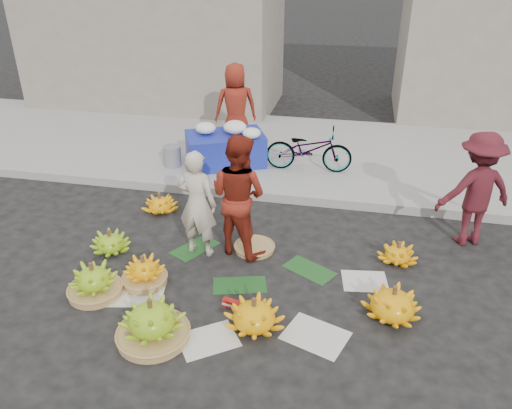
% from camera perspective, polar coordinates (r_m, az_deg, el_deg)
% --- Properties ---
extents(ground, '(80.00, 80.00, 0.00)m').
position_cam_1_polar(ground, '(6.33, -0.56, -8.28)').
color(ground, black).
rests_on(ground, ground).
extents(curb, '(40.00, 0.25, 0.15)m').
position_cam_1_polar(curb, '(8.15, 2.74, 1.03)').
color(curb, gray).
rests_on(curb, ground).
extents(sidewalk, '(40.00, 4.00, 0.12)m').
position_cam_1_polar(sidewalk, '(10.06, 4.70, 6.15)').
color(sidewalk, gray).
rests_on(sidewalk, ground).
extents(building_left, '(6.00, 3.00, 4.00)m').
position_cam_1_polar(building_left, '(13.35, -11.47, 19.62)').
color(building_left, gray).
rests_on(building_left, sidewalk).
extents(newspaper_scatter, '(3.20, 1.80, 0.00)m').
position_cam_1_polar(newspaper_scatter, '(5.71, -2.32, -12.83)').
color(newspaper_scatter, silver).
rests_on(newspaper_scatter, ground).
extents(banana_leaves, '(2.00, 1.00, 0.00)m').
position_cam_1_polar(banana_leaves, '(6.50, -1.05, -7.14)').
color(banana_leaves, '#164319').
rests_on(banana_leaves, ground).
extents(banana_bunch_0, '(0.54, 0.54, 0.39)m').
position_cam_1_polar(banana_bunch_0, '(6.29, -12.68, -7.53)').
color(banana_bunch_0, '#9F7843').
rests_on(banana_bunch_0, ground).
extents(banana_bunch_1, '(0.63, 0.63, 0.44)m').
position_cam_1_polar(banana_bunch_1, '(6.24, -18.06, -8.33)').
color(banana_bunch_1, '#9F7843').
rests_on(banana_bunch_1, ground).
extents(banana_bunch_2, '(0.79, 0.79, 0.51)m').
position_cam_1_polar(banana_bunch_2, '(5.43, -11.82, -12.96)').
color(banana_bunch_2, '#9F7843').
rests_on(banana_bunch_2, ground).
extents(banana_bunch_3, '(0.77, 0.77, 0.39)m').
position_cam_1_polar(banana_bunch_3, '(5.48, -0.22, -12.51)').
color(banana_bunch_3, '#FFB30C').
rests_on(banana_bunch_3, ground).
extents(banana_bunch_4, '(0.80, 0.80, 0.42)m').
position_cam_1_polar(banana_bunch_4, '(5.81, 15.38, -10.86)').
color(banana_bunch_4, '#FFB30C').
rests_on(banana_bunch_4, ground).
extents(banana_bunch_5, '(0.48, 0.48, 0.30)m').
position_cam_1_polar(banana_bunch_5, '(6.80, 15.91, -5.39)').
color(banana_bunch_5, '#FFB30C').
rests_on(banana_bunch_5, ground).
extents(banana_bunch_6, '(0.64, 0.64, 0.33)m').
position_cam_1_polar(banana_bunch_6, '(7.03, -16.31, -4.17)').
color(banana_bunch_6, '#6EA617').
rests_on(banana_bunch_6, ground).
extents(banana_bunch_7, '(0.53, 0.53, 0.32)m').
position_cam_1_polar(banana_bunch_7, '(7.88, -10.92, 0.07)').
color(banana_bunch_7, '#FFB30C').
rests_on(banana_bunch_7, ground).
extents(basket_spare, '(0.66, 0.66, 0.06)m').
position_cam_1_polar(basket_spare, '(6.84, -0.19, -4.95)').
color(basket_spare, '#9F7843').
rests_on(basket_spare, ground).
extents(incense_stack, '(0.25, 0.12, 0.10)m').
position_cam_1_polar(incense_stack, '(5.82, -2.70, -11.30)').
color(incense_stack, '#AA1912').
rests_on(incense_stack, ground).
extents(vendor_cream, '(0.58, 0.42, 1.46)m').
position_cam_1_polar(vendor_cream, '(6.49, -6.75, 0.08)').
color(vendor_cream, beige).
rests_on(vendor_cream, ground).
extents(vendor_red, '(0.98, 0.88, 1.66)m').
position_cam_1_polar(vendor_red, '(6.45, -2.03, 1.03)').
color(vendor_red, maroon).
rests_on(vendor_red, ground).
extents(man_striped, '(1.18, 0.92, 1.61)m').
position_cam_1_polar(man_striped, '(7.28, 23.86, 1.56)').
color(man_striped, maroon).
rests_on(man_striped, ground).
extents(flower_table, '(1.61, 1.36, 0.80)m').
position_cam_1_polar(flower_table, '(9.15, -3.46, 6.60)').
color(flower_table, '#172398').
rests_on(flower_table, sidewalk).
extents(grey_bucket, '(0.33, 0.33, 0.37)m').
position_cam_1_polar(grey_bucket, '(9.24, -9.56, 5.50)').
color(grey_bucket, slate).
rests_on(grey_bucket, sidewalk).
extents(flower_vendor, '(0.95, 0.78, 1.66)m').
position_cam_1_polar(flower_vendor, '(9.76, -2.32, 11.08)').
color(flower_vendor, maroon).
rests_on(flower_vendor, sidewalk).
extents(bicycle, '(0.59, 1.54, 0.80)m').
position_cam_1_polar(bicycle, '(8.89, 6.06, 6.32)').
color(bicycle, gray).
rests_on(bicycle, sidewalk).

